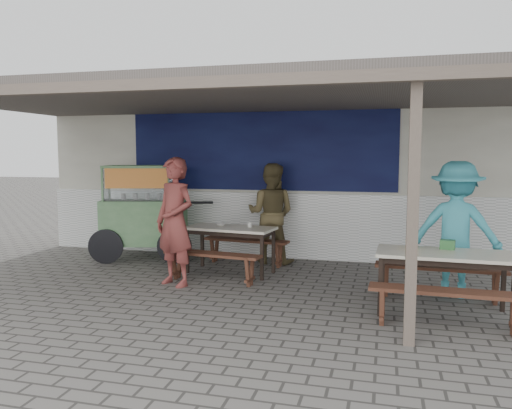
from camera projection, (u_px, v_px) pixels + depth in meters
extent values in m
plane|color=#605C57|center=(217.00, 302.00, 6.49)|extent=(60.00, 60.00, 0.00)
cube|color=beige|center=(277.00, 163.00, 9.78)|extent=(9.00, 1.20, 3.50)
cube|color=white|center=(269.00, 225.00, 9.29)|extent=(9.00, 0.10, 1.20)
cube|color=#101A4D|center=(259.00, 147.00, 9.21)|extent=(5.00, 0.03, 1.60)
cube|color=#514A45|center=(238.00, 96.00, 7.17)|extent=(9.00, 4.20, 0.12)
cube|color=#675B4E|center=(182.00, 84.00, 5.21)|extent=(9.00, 0.12, 0.12)
cube|color=#675B4E|center=(413.00, 212.00, 4.90)|extent=(0.11, 0.11, 2.70)
cube|color=beige|center=(230.00, 228.00, 8.01)|extent=(1.48, 0.81, 0.04)
cube|color=black|center=(230.00, 232.00, 8.01)|extent=(1.37, 0.70, 0.06)
cube|color=black|center=(187.00, 251.00, 8.04)|extent=(0.05, 0.05, 0.71)
cube|color=black|center=(262.00, 257.00, 7.57)|extent=(0.05, 0.05, 0.71)
cube|color=black|center=(202.00, 246.00, 8.52)|extent=(0.05, 0.05, 0.71)
cube|color=black|center=(273.00, 251.00, 8.05)|extent=(0.05, 0.05, 0.71)
cube|color=brown|center=(212.00, 254.00, 7.43)|extent=(1.54, 0.46, 0.04)
cube|color=brown|center=(177.00, 266.00, 7.68)|extent=(0.08, 0.28, 0.41)
cube|color=brown|center=(250.00, 272.00, 7.23)|extent=(0.08, 0.28, 0.41)
cube|color=brown|center=(246.00, 240.00, 8.64)|extent=(1.54, 0.46, 0.04)
cube|color=brown|center=(215.00, 250.00, 8.88)|extent=(0.08, 0.28, 0.41)
cube|color=brown|center=(279.00, 256.00, 8.44)|extent=(0.08, 0.28, 0.41)
cube|color=beige|center=(444.00, 254.00, 5.93)|extent=(1.57, 0.78, 0.04)
cube|color=black|center=(444.00, 259.00, 5.94)|extent=(1.47, 0.68, 0.06)
cube|color=black|center=(380.00, 287.00, 5.89)|extent=(0.05, 0.05, 0.71)
cube|color=black|center=(383.00, 275.00, 6.47)|extent=(0.05, 0.05, 0.71)
cube|color=black|center=(504.00, 283.00, 6.06)|extent=(0.05, 0.05, 0.71)
cube|color=brown|center=(447.00, 292.00, 5.39)|extent=(1.66, 0.34, 0.04)
cube|color=brown|center=(382.00, 307.00, 5.61)|extent=(0.06, 0.28, 0.41)
cube|color=brown|center=(440.00, 268.00, 6.54)|extent=(1.66, 0.34, 0.04)
cube|color=brown|center=(386.00, 281.00, 6.75)|extent=(0.06, 0.28, 0.41)
cube|color=brown|center=(495.00, 289.00, 6.36)|extent=(0.06, 0.28, 0.41)
cube|color=#6D9A67|center=(145.00, 220.00, 9.10)|extent=(1.62, 1.12, 0.76)
cube|color=#6D9A67|center=(145.00, 242.00, 9.14)|extent=(1.56, 1.07, 0.05)
cylinder|color=black|center=(106.00, 246.00, 8.72)|extent=(0.60, 0.21, 0.61)
cylinder|color=black|center=(174.00, 246.00, 8.73)|extent=(0.60, 0.21, 0.61)
cube|color=silver|center=(141.00, 183.00, 9.03)|extent=(1.33, 0.95, 0.60)
cube|color=#6D9A67|center=(140.00, 167.00, 9.00)|extent=(1.38, 1.00, 0.04)
cube|color=#D85E32|center=(136.00, 178.00, 8.67)|extent=(1.06, 0.31, 0.35)
cylinder|color=black|center=(192.00, 203.00, 9.08)|extent=(0.75, 0.24, 0.04)
imported|color=brown|center=(175.00, 222.00, 7.24)|extent=(0.81, 0.68, 1.87)
imported|color=brown|center=(271.00, 213.00, 8.76)|extent=(0.88, 0.70, 1.76)
imported|color=#42ABBE|center=(456.00, 229.00, 6.69)|extent=(1.29, 0.90, 1.82)
cube|color=gold|center=(412.00, 243.00, 6.18)|extent=(0.14, 0.14, 0.14)
cube|color=#316F36|center=(448.00, 245.00, 6.12)|extent=(0.19, 0.15, 0.12)
cylinder|color=silver|center=(250.00, 225.00, 8.01)|extent=(0.07, 0.07, 0.08)
imported|color=silver|center=(221.00, 224.00, 8.19)|extent=(0.22, 0.22, 0.04)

